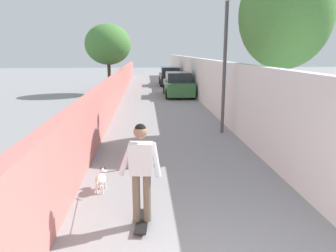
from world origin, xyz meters
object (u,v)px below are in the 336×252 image
lamp_post (226,40)px  car_far (170,77)px  tree_right_mid (285,15)px  skateboard (142,221)px  person_skateboarder (141,165)px  car_near (178,85)px  tree_left_near (108,45)px  dog (101,178)px

lamp_post → car_far: bearing=2.1°
tree_right_mid → skateboard: size_ratio=7.11×
person_skateboarder → car_near: 15.79m
car_near → car_far: size_ratio=0.98×
car_near → tree_left_near: bearing=71.6°
person_skateboarder → lamp_post: bearing=-25.2°
skateboard → car_far: 22.56m
tree_right_mid → lamp_post: bearing=78.8°
person_skateboarder → dog: bearing=31.4°
lamp_post → skateboard: 7.37m
dog → car_far: 21.25m
tree_left_near → person_skateboarder: (-17.15, -2.36, -2.22)m
person_skateboarder → dog: 1.85m
person_skateboarder → car_far: bearing=-5.7°
tree_right_mid → tree_left_near: bearing=31.5°
tree_left_near → person_skateboarder: 17.46m
car_near → lamp_post: bearing=-176.4°
dog → car_near: bearing=-12.3°
tree_right_mid → skateboard: 8.33m
tree_left_near → car_near: 5.48m
lamp_post → skateboard: (-6.02, 2.83, -3.18)m
tree_right_mid → car_near: (9.98, 2.45, -3.30)m
dog → skateboard: bearing=-148.6°
lamp_post → person_skateboarder: 7.00m
tree_right_mid → lamp_post: 2.03m
lamp_post → car_near: 9.96m
dog → car_near: car_near is taller
person_skateboarder → dog: size_ratio=0.97×
person_skateboarder → car_far: size_ratio=0.41×
tree_left_near → dog: bearing=-174.6°
person_skateboarder → dog: (1.42, 0.87, -0.79)m
car_near → car_far: 6.81m
skateboard → car_near: size_ratio=0.20×
lamp_post → tree_left_near: bearing=25.0°
tree_right_mid → car_near: 10.79m
tree_left_near → person_skateboarder: size_ratio=2.77×
skateboard → person_skateboarder: 1.00m
car_near → skateboard: bearing=171.9°
skateboard → tree_right_mid: bearing=-39.6°
tree_right_mid → skateboard: bearing=140.4°
tree_left_near → car_far: (5.29, -4.59, -2.58)m
person_skateboarder → car_near: size_ratio=0.42×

